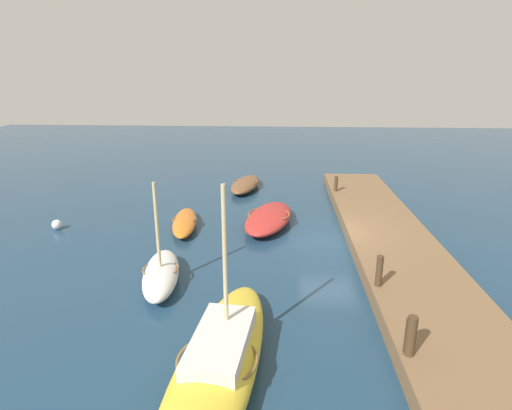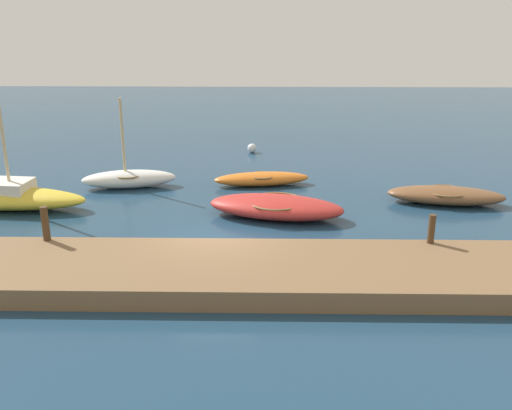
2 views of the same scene
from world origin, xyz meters
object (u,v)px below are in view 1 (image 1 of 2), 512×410
Objects in this scene: mooring_post_west at (411,336)px; marker_buoy at (57,225)px; mooring_post_mid_west at (410,336)px; rowboat_orange at (185,222)px; sailboat_yellow at (218,364)px; motorboat_red at (269,218)px; mooring_post_mid_east at (379,271)px; rowboat_white at (161,273)px; mooring_post_east at (336,184)px; rowboat_brown at (245,184)px.

marker_buoy is (9.41, 14.13, -0.88)m from mooring_post_west.
rowboat_orange is at bearing 38.82° from mooring_post_mid_west.
sailboat_yellow is 1.54× the size of motorboat_red.
rowboat_white is at bearing 84.21° from mooring_post_mid_east.
motorboat_red is 5.61× the size of mooring_post_mid_west.
motorboat_red is at bearing 28.77° from mooring_post_mid_east.
sailboat_yellow is 16.35m from mooring_post_east.
rowboat_brown is 1.10× the size of rowboat_orange.
sailboat_yellow is 16.84× the size of marker_buoy.
sailboat_yellow reaches higher than rowboat_brown.
motorboat_red is at bearing -83.68° from marker_buoy.
sailboat_yellow is 6.29m from mooring_post_mid_east.
rowboat_brown is 5.23× the size of mooring_post_east.
rowboat_orange is at bearing 170.36° from rowboat_brown.
mooring_post_east reaches higher than motorboat_red.
mooring_post_east is at bearing -11.12° from sailboat_yellow.
mooring_post_west is at bearing 180.00° from mooring_post_mid_east.
sailboat_yellow is 7.64× the size of mooring_post_mid_east.
marker_buoy is at bearing 87.07° from rowboat_orange.
sailboat_yellow is at bearing -172.89° from motorboat_red.
sailboat_yellow is at bearing -171.28° from rowboat_orange.
sailboat_yellow reaches higher than mooring_post_east.
mooring_post_mid_west is (-10.45, -3.84, 0.64)m from motorboat_red.
motorboat_red reaches higher than rowboat_brown.
mooring_post_east is at bearing -68.00° from marker_buoy.
rowboat_brown reaches higher than rowboat_orange.
rowboat_white is 7.60m from mooring_post_mid_east.
mooring_post_mid_west is at bearing 180.00° from mooring_post_east.
rowboat_orange is 6.20m from marker_buoy.
mooring_post_west is 0.12m from mooring_post_mid_west.
rowboat_orange is 3.92× the size of mooring_post_west.
mooring_post_west is 1.21× the size of mooring_post_east.
mooring_post_east reaches higher than rowboat_orange.
mooring_post_west is 17.00m from marker_buoy.
mooring_post_mid_west is (0.62, -4.75, 0.57)m from sailboat_yellow.
rowboat_white is 8.66m from mooring_post_mid_west.
rowboat_white is at bearing -127.64° from marker_buoy.
sailboat_yellow is 9.11× the size of mooring_post_east.
rowboat_brown is (6.68, 1.73, -0.06)m from motorboat_red.
rowboat_brown is at bearing 18.01° from mooring_post_mid_west.
mooring_post_east is 1.85× the size of marker_buoy.
motorboat_red reaches higher than rowboat_orange.
mooring_post_mid_west is 1.05× the size of mooring_post_east.
mooring_post_west is at bearing -153.47° from rowboat_brown.
mooring_post_east is (10.80, -7.53, 0.62)m from rowboat_white.
marker_buoy is at bearing 108.11° from motorboat_red.
rowboat_brown is at bearing 22.16° from mooring_post_mid_east.
mooring_post_west reaches higher than rowboat_orange.
marker_buoy is at bearing 141.01° from rowboat_brown.
rowboat_white is 8.34m from marker_buoy.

